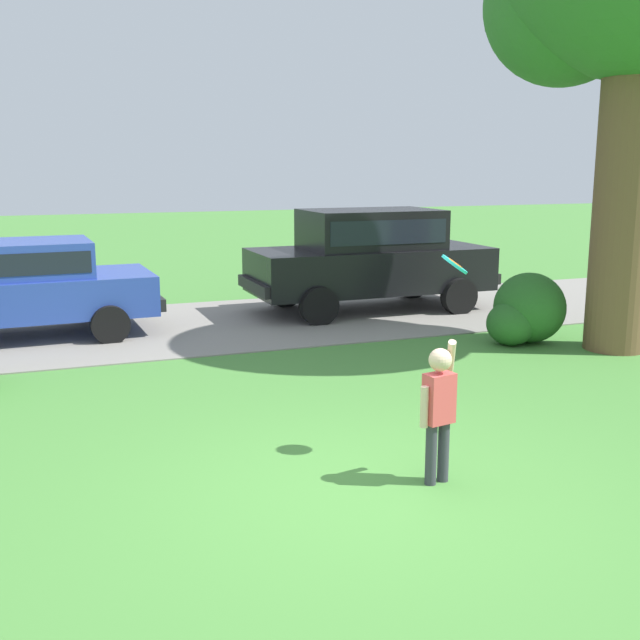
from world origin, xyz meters
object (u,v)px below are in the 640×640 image
parked_sedan (23,286)px  child_thrower (439,404)px  frisbee (455,264)px  parked_suv (370,255)px

parked_sedan → child_thrower: 8.13m
frisbee → parked_suv: bearing=71.5°
parked_suv → child_thrower: (-2.78, -7.58, -0.36)m
parked_suv → frisbee: (-2.36, -7.06, 0.77)m
parked_sedan → child_thrower: (3.38, -7.40, -0.13)m
parked_sedan → child_thrower: bearing=-65.5°
parked_sedan → parked_suv: size_ratio=0.95×
frisbee → child_thrower: bearing=-128.7°
parked_suv → frisbee: bearing=-108.5°
parked_sedan → parked_suv: 6.16m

